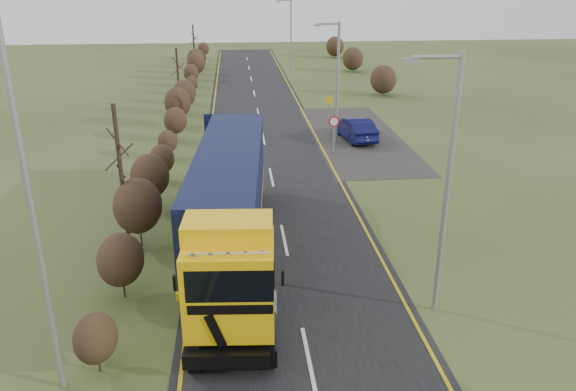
% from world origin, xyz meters
% --- Properties ---
extents(ground, '(160.00, 160.00, 0.00)m').
position_xyz_m(ground, '(0.00, 0.00, 0.00)').
color(ground, '#38481E').
rests_on(ground, ground).
extents(road, '(8.00, 120.00, 0.02)m').
position_xyz_m(road, '(0.00, 10.00, 0.01)').
color(road, black).
rests_on(road, ground).
extents(layby, '(6.00, 18.00, 0.02)m').
position_xyz_m(layby, '(6.50, 20.00, 0.01)').
color(layby, '#2C2927').
rests_on(layby, ground).
extents(lane_markings, '(7.52, 116.00, 0.01)m').
position_xyz_m(lane_markings, '(0.00, 9.69, 0.03)').
color(lane_markings, '#C19C12').
rests_on(lane_markings, road).
extents(hedgerow, '(2.24, 102.04, 6.05)m').
position_xyz_m(hedgerow, '(-6.00, 7.89, 1.62)').
color(hedgerow, '#2F1E15').
rests_on(hedgerow, ground).
extents(lorry, '(3.43, 15.35, 4.23)m').
position_xyz_m(lorry, '(-2.23, 2.70, 2.40)').
color(lorry, black).
rests_on(lorry, ground).
extents(car_red_hatchback, '(2.05, 4.03, 1.31)m').
position_xyz_m(car_red_hatchback, '(7.02, 19.81, 0.66)').
color(car_red_hatchback, maroon).
rests_on(car_red_hatchback, ground).
extents(car_blue_sedan, '(2.34, 4.91, 1.55)m').
position_xyz_m(car_blue_sedan, '(6.26, 19.23, 0.78)').
color(car_blue_sedan, '#0A0D3B').
rests_on(car_blue_sedan, ground).
extents(streetlight_near, '(1.83, 0.18, 8.56)m').
position_xyz_m(streetlight_near, '(4.50, -1.79, 4.70)').
color(streetlight_near, gray).
rests_on(streetlight_near, ground).
extents(streetlight_mid, '(1.69, 0.18, 7.88)m').
position_xyz_m(streetlight_mid, '(4.71, 18.51, 4.31)').
color(streetlight_mid, gray).
rests_on(streetlight_mid, ground).
extents(streetlight_far, '(1.74, 0.18, 8.11)m').
position_xyz_m(streetlight_far, '(4.60, 47.44, 4.45)').
color(streetlight_far, gray).
rests_on(streetlight_far, ground).
extents(left_pole, '(0.16, 0.16, 10.37)m').
position_xyz_m(left_pole, '(-6.90, -4.55, 5.19)').
color(left_pole, gray).
rests_on(left_pole, ground).
extents(speed_sign, '(0.66, 0.10, 2.41)m').
position_xyz_m(speed_sign, '(4.22, 16.20, 1.69)').
color(speed_sign, gray).
rests_on(speed_sign, ground).
extents(warning_board, '(0.71, 0.11, 1.86)m').
position_xyz_m(warning_board, '(5.45, 25.45, 1.13)').
color(warning_board, gray).
rests_on(warning_board, ground).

